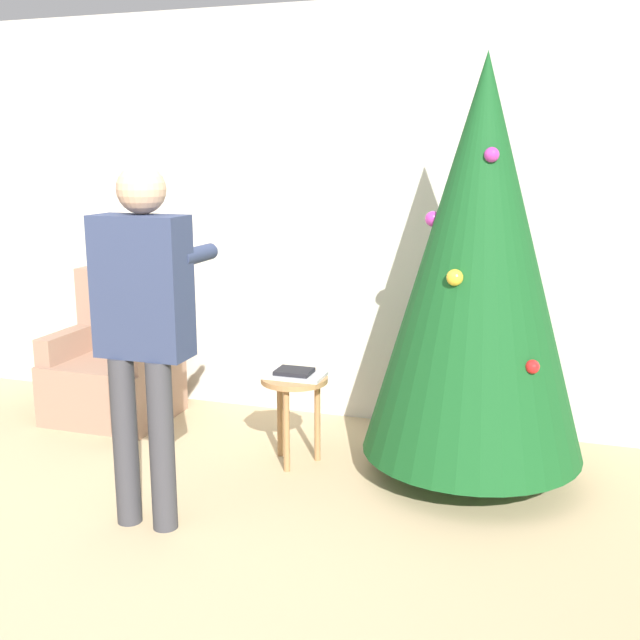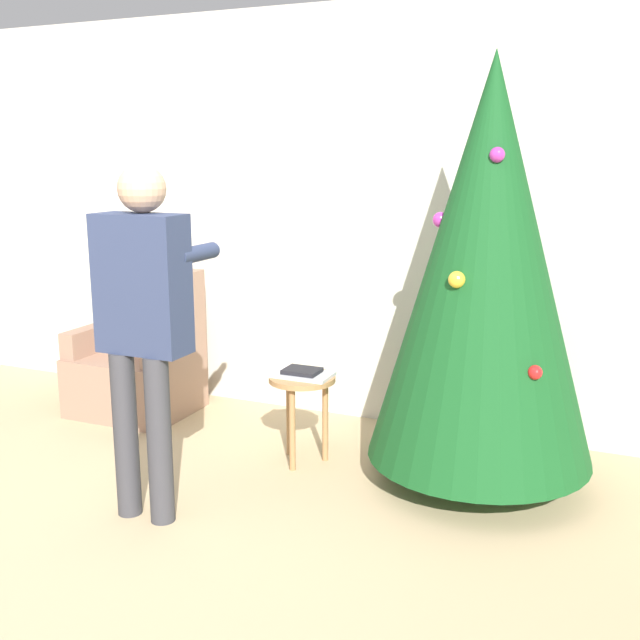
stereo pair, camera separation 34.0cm
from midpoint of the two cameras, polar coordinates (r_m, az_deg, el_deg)
The scene contains 8 objects.
ground_plane at distance 3.61m, azimuth -14.13°, elevation -17.21°, with size 14.00×14.00×0.00m, color tan.
wall_back at distance 5.09m, azimuth 0.51°, elevation 7.83°, with size 8.00×0.06×2.70m.
christmas_tree at distance 4.02m, azimuth 14.96°, elevation 4.17°, with size 1.20×1.20×2.28m.
armchair at distance 5.35m, azimuth -11.87°, elevation -3.29°, with size 0.78×0.65×0.99m.
person_standing at distance 3.61m, azimuth -10.73°, elevation 0.71°, with size 0.45×0.57×1.72m.
side_stool at distance 4.32m, azimuth 0.89°, elevation -5.52°, with size 0.39×0.39×0.52m.
laptop at distance 4.29m, azimuth 0.89°, elevation -4.21°, with size 0.34×0.21×0.02m.
book at distance 4.29m, azimuth 0.89°, elevation -3.93°, with size 0.20×0.16×0.02m.
Camera 2 is at (2.14, -2.39, 1.77)m, focal length 42.00 mm.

